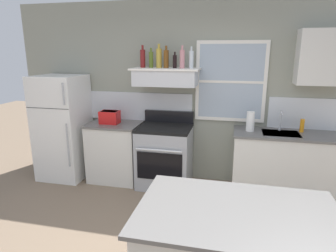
{
  "coord_description": "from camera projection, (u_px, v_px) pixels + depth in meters",
  "views": [
    {
      "loc": [
        0.7,
        -2.1,
        1.98
      ],
      "look_at": [
        -0.05,
        1.2,
        1.1
      ],
      "focal_mm": 30.95,
      "sensor_mm": 36.0,
      "label": 1
    }
  ],
  "objects": [
    {
      "name": "bottle_red_label_wine",
      "position": [
        143.0,
        58.0,
        4.18
      ],
      "size": [
        0.07,
        0.07,
        0.32
      ],
      "color": "maroon",
      "rests_on": "range_hood_shelf"
    },
    {
      "name": "stove_range",
      "position": [
        165.0,
        156.0,
        4.32
      ],
      "size": [
        0.76,
        0.69,
        1.09
      ],
      "color": "#9EA0A5",
      "rests_on": "ground_plane"
    },
    {
      "name": "back_wall",
      "position": [
        188.0,
        94.0,
        4.38
      ],
      "size": [
        5.4,
        0.11,
        2.7
      ],
      "color": "gray",
      "rests_on": "ground_plane"
    },
    {
      "name": "bottle_champagne_gold_foil",
      "position": [
        159.0,
        58.0,
        4.11
      ],
      "size": [
        0.08,
        0.08,
        0.33
      ],
      "color": "#B29333",
      "rests_on": "range_hood_shelf"
    },
    {
      "name": "toaster",
      "position": [
        110.0,
        117.0,
        4.39
      ],
      "size": [
        0.3,
        0.2,
        0.19
      ],
      "color": "red",
      "rests_on": "counter_left_of_stove"
    },
    {
      "name": "refrigerator",
      "position": [
        63.0,
        127.0,
        4.57
      ],
      "size": [
        0.7,
        0.72,
        1.62
      ],
      "color": "white",
      "rests_on": "ground_plane"
    },
    {
      "name": "upper_cabinet_right",
      "position": [
        324.0,
        57.0,
        3.69
      ],
      "size": [
        0.64,
        0.32,
        0.7
      ],
      "color": "silver"
    },
    {
      "name": "bottle_amber_wine",
      "position": [
        166.0,
        59.0,
        4.09
      ],
      "size": [
        0.07,
        0.07,
        0.31
      ],
      "color": "brown",
      "rests_on": "range_hood_shelf"
    },
    {
      "name": "sink_faucet",
      "position": [
        281.0,
        119.0,
        3.95
      ],
      "size": [
        0.03,
        0.17,
        0.28
      ],
      "color": "silver",
      "rests_on": "counter_right_with_sink"
    },
    {
      "name": "bottle_clear_tall",
      "position": [
        191.0,
        59.0,
        4.03
      ],
      "size": [
        0.06,
        0.06,
        0.3
      ],
      "color": "silver",
      "rests_on": "range_hood_shelf"
    },
    {
      "name": "counter_left_of_stove",
      "position": [
        116.0,
        151.0,
        4.53
      ],
      "size": [
        0.79,
        0.63,
        0.91
      ],
      "color": "silver",
      "rests_on": "ground_plane"
    },
    {
      "name": "dish_soap_bottle",
      "position": [
        302.0,
        126.0,
        3.91
      ],
      "size": [
        0.06,
        0.06,
        0.18
      ],
      "primitive_type": "cylinder",
      "color": "orange",
      "rests_on": "counter_right_with_sink"
    },
    {
      "name": "bottle_rose_pink",
      "position": [
        182.0,
        59.0,
        3.99
      ],
      "size": [
        0.07,
        0.07,
        0.31
      ],
      "color": "#C67F84",
      "rests_on": "range_hood_shelf"
    },
    {
      "name": "paper_towel_roll",
      "position": [
        250.0,
        121.0,
        3.95
      ],
      "size": [
        0.11,
        0.11,
        0.27
      ],
      "primitive_type": "cylinder",
      "color": "white",
      "rests_on": "counter_right_with_sink"
    },
    {
      "name": "range_hood_shelf",
      "position": [
        166.0,
        77.0,
        4.12
      ],
      "size": [
        0.96,
        0.52,
        0.24
      ],
      "color": "silver"
    },
    {
      "name": "counter_right_with_sink",
      "position": [
        285.0,
        165.0,
        3.99
      ],
      "size": [
        1.43,
        0.63,
        0.91
      ],
      "color": "silver",
      "rests_on": "ground_plane"
    },
    {
      "name": "bottle_balsamic_dark",
      "position": [
        175.0,
        61.0,
        4.03
      ],
      "size": [
        0.06,
        0.06,
        0.22
      ],
      "color": "black",
      "rests_on": "range_hood_shelf"
    },
    {
      "name": "bottle_olive_oil_square",
      "position": [
        151.0,
        59.0,
        4.14
      ],
      "size": [
        0.06,
        0.06,
        0.28
      ],
      "color": "#4C601E",
      "rests_on": "range_hood_shelf"
    }
  ]
}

